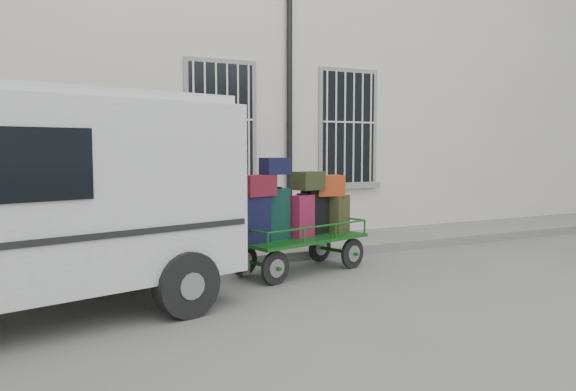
{
  "coord_description": "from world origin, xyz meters",
  "views": [
    {
      "loc": [
        -3.86,
        -6.65,
        1.84
      ],
      "look_at": [
        -0.04,
        1.0,
        1.12
      ],
      "focal_mm": 35.0,
      "sensor_mm": 36.0,
      "label": 1
    }
  ],
  "objects": [
    {
      "name": "ground",
      "position": [
        0.0,
        0.0,
        0.0
      ],
      "size": [
        80.0,
        80.0,
        0.0
      ],
      "primitive_type": "plane",
      "color": "slate",
      "rests_on": "ground"
    },
    {
      "name": "building",
      "position": [
        0.0,
        5.5,
        3.0
      ],
      "size": [
        24.0,
        5.15,
        6.0
      ],
      "color": "beige",
      "rests_on": "ground"
    },
    {
      "name": "sidewalk",
      "position": [
        0.0,
        2.2,
        0.07
      ],
      "size": [
        24.0,
        1.7,
        0.15
      ],
      "primitive_type": "cube",
      "color": "slate",
      "rests_on": "ground"
    },
    {
      "name": "luggage_cart",
      "position": [
        -0.07,
        0.65,
        0.84
      ],
      "size": [
        2.43,
        1.43,
        1.71
      ],
      "rotation": [
        0.0,
        0.0,
        0.27
      ],
      "color": "black",
      "rests_on": "ground"
    },
    {
      "name": "van",
      "position": [
        -3.93,
        -0.23,
        1.4
      ],
      "size": [
        5.17,
        3.14,
        2.44
      ],
      "rotation": [
        0.0,
        0.0,
        0.25
      ],
      "color": "silver",
      "rests_on": "ground"
    }
  ]
}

